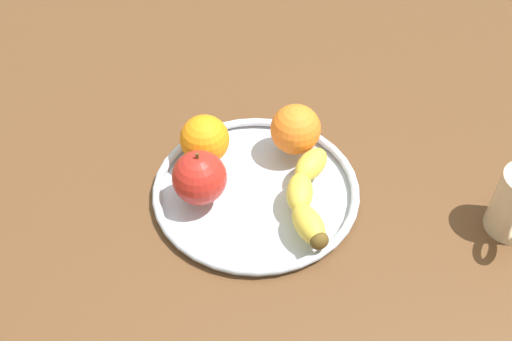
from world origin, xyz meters
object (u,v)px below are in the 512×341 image
banana (307,195)px  apple (199,178)px  orange_center (296,129)px  orange_back_left (205,139)px  fruit_bowl (256,189)px

banana → apple: bearing=-90.3°
orange_center → orange_back_left: bearing=-59.4°
fruit_bowl → orange_back_left: 10.20cm
orange_back_left → orange_center: size_ratio=0.97×
orange_back_left → apple: bearing=20.1°
banana → orange_center: orange_center is taller
fruit_bowl → orange_center: bearing=164.8°
orange_center → apple: bearing=-32.3°
apple → orange_center: 16.32cm
fruit_bowl → apple: apple is taller
orange_back_left → fruit_bowl: bearing=74.6°
fruit_bowl → orange_center: 10.52cm
orange_back_left → orange_center: orange_center is taller
orange_back_left → orange_center: (-6.70, 11.33, 0.12)cm
banana → apple: 14.57cm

